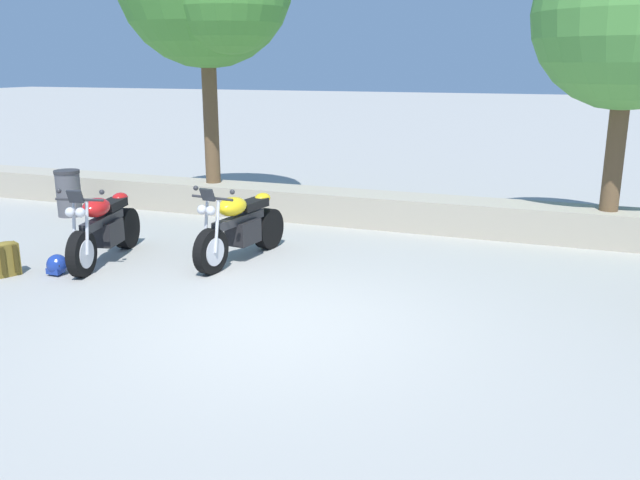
% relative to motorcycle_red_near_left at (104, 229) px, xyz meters
% --- Properties ---
extents(ground_plane, '(120.00, 120.00, 0.00)m').
position_rel_motorcycle_red_near_left_xyz_m(ground_plane, '(3.28, -1.29, -0.49)').
color(ground_plane, '#A3A099').
extents(stone_wall, '(36.00, 0.80, 0.55)m').
position_rel_motorcycle_red_near_left_xyz_m(stone_wall, '(3.28, 3.51, -0.21)').
color(stone_wall, '#A89E89').
rests_on(stone_wall, ground).
extents(motorcycle_red_near_left, '(0.82, 2.04, 1.18)m').
position_rel_motorcycle_red_near_left_xyz_m(motorcycle_red_near_left, '(0.00, 0.00, 0.00)').
color(motorcycle_red_near_left, black).
rests_on(motorcycle_red_near_left, ground).
extents(motorcycle_yellow_centre, '(0.67, 2.06, 1.18)m').
position_rel_motorcycle_red_near_left_xyz_m(motorcycle_yellow_centre, '(1.80, 0.72, 0.00)').
color(motorcycle_yellow_centre, black).
rests_on(motorcycle_yellow_centre, ground).
extents(rider_backpack, '(0.33, 0.35, 0.47)m').
position_rel_motorcycle_red_near_left_xyz_m(rider_backpack, '(-0.82, -1.00, -0.24)').
color(rider_backpack, brown).
rests_on(rider_backpack, ground).
extents(rider_helmet, '(0.28, 0.28, 0.28)m').
position_rel_motorcycle_red_near_left_xyz_m(rider_helmet, '(-0.21, -0.75, -0.35)').
color(rider_helmet, navy).
rests_on(rider_helmet, ground).
extents(trash_bin, '(0.46, 0.46, 0.86)m').
position_rel_motorcycle_red_near_left_xyz_m(trash_bin, '(-2.52, 2.21, -0.05)').
color(trash_bin, '#4C4C51').
rests_on(trash_bin, ground).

